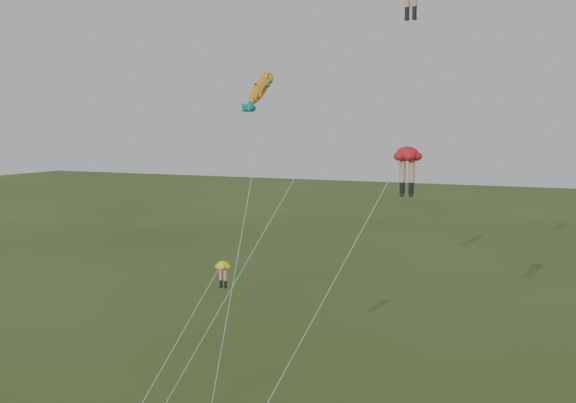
% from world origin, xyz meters
% --- Properties ---
extents(legs_kite_red_mid, '(6.38, 10.48, 14.39)m').
position_xyz_m(legs_kite_red_mid, '(8.57, 6.83, 13.63)').
color(legs_kite_red_mid, red).
rests_on(legs_kite_red_mid, ground).
extents(legs_kite_yellow, '(1.95, 8.98, 8.10)m').
position_xyz_m(legs_kite_yellow, '(-0.95, 4.22, 7.31)').
color(legs_kite_yellow, yellow).
rests_on(legs_kite_yellow, ground).
extents(fish_kite, '(4.08, 14.35, 19.04)m').
position_xyz_m(fish_kite, '(-1.36, 10.42, 17.60)').
color(fish_kite, yellow).
rests_on(fish_kite, ground).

